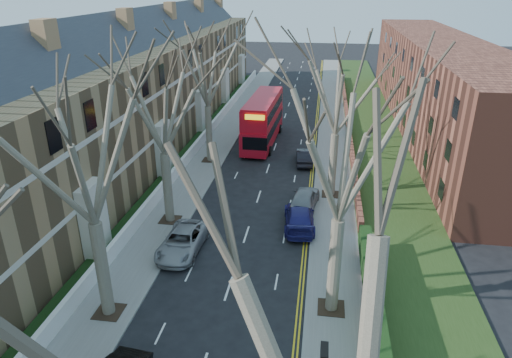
% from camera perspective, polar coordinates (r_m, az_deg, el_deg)
% --- Properties ---
extents(pavement_left, '(3.00, 102.00, 0.12)m').
position_cam_1_polar(pavement_left, '(54.06, -3.28, 6.52)').
color(pavement_left, slate).
rests_on(pavement_left, ground).
extents(pavement_right, '(3.00, 102.00, 0.12)m').
position_cam_1_polar(pavement_right, '(53.02, 9.60, 5.87)').
color(pavement_right, slate).
rests_on(pavement_right, ground).
extents(terrace_left, '(9.70, 78.00, 13.60)m').
position_cam_1_polar(terrace_left, '(47.48, -14.64, 10.22)').
color(terrace_left, '#95734C').
rests_on(terrace_left, ground).
extents(flats_right, '(13.97, 54.00, 10.00)m').
position_cam_1_polar(flats_right, '(57.12, 21.69, 10.95)').
color(flats_right, brown).
rests_on(flats_right, ground).
extents(front_wall_left, '(0.30, 78.00, 1.00)m').
position_cam_1_polar(front_wall_left, '(46.87, -7.23, 4.37)').
color(front_wall_left, white).
rests_on(front_wall_left, ground).
extents(grass_verge_right, '(6.00, 102.00, 0.06)m').
position_cam_1_polar(grass_verge_right, '(53.30, 14.47, 5.65)').
color(grass_verge_right, '#233A15').
rests_on(grass_verge_right, ground).
extents(tree_left_mid, '(10.50, 10.50, 14.71)m').
position_cam_1_polar(tree_left_mid, '(21.35, -21.00, 4.69)').
color(tree_left_mid, brown).
rests_on(tree_left_mid, ground).
extents(tree_left_far, '(10.15, 10.15, 14.22)m').
position_cam_1_polar(tree_left_far, '(30.19, -11.96, 10.34)').
color(tree_left_far, brown).
rests_on(tree_left_far, ground).
extents(tree_left_dist, '(10.50, 10.50, 14.71)m').
position_cam_1_polar(tree_left_dist, '(41.39, -6.30, 14.64)').
color(tree_left_dist, brown).
rests_on(tree_left_dist, ground).
extents(tree_right_mid, '(10.50, 10.50, 14.71)m').
position_cam_1_polar(tree_right_mid, '(20.61, 11.08, 5.19)').
color(tree_right_mid, brown).
rests_on(tree_right_mid, ground).
extents(tree_right_far, '(10.15, 10.15, 14.22)m').
position_cam_1_polar(tree_right_far, '(34.25, 10.32, 12.01)').
color(tree_right_far, brown).
rests_on(tree_right_far, ground).
extents(double_decker_bus, '(3.23, 11.62, 4.80)m').
position_cam_1_polar(double_decker_bus, '(48.13, 0.88, 7.26)').
color(double_decker_bus, '#B40C1B').
rests_on(double_decker_bus, ground).
extents(car_left_far, '(2.51, 5.20, 1.43)m').
position_cam_1_polar(car_left_far, '(29.54, -9.18, -7.71)').
color(car_left_far, gray).
rests_on(car_left_far, ground).
extents(car_right_near, '(2.49, 5.30, 1.50)m').
position_cam_1_polar(car_right_near, '(32.02, 5.45, -4.78)').
color(car_right_near, navy).
rests_on(car_right_near, ground).
extents(car_right_mid, '(2.43, 4.82, 1.57)m').
position_cam_1_polar(car_right_mid, '(34.60, 6.08, -2.46)').
color(car_right_mid, gray).
rests_on(car_right_mid, ground).
extents(car_right_far, '(1.78, 4.25, 1.37)m').
position_cam_1_polar(car_right_far, '(43.13, 6.05, 2.79)').
color(car_right_far, black).
rests_on(car_right_far, ground).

